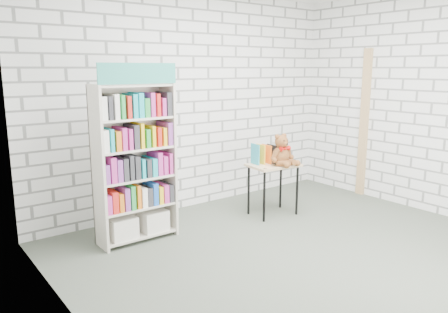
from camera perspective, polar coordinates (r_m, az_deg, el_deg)
ground at (r=4.59m, az=10.58°, el=-12.23°), size 4.50×4.50×0.00m
room_shell at (r=4.21m, az=11.48°, el=10.63°), size 4.52×4.02×2.81m
bookshelf at (r=4.68m, az=-11.57°, el=-0.72°), size 0.84×0.33×1.88m
display_table at (r=5.49m, az=6.45°, el=-1.91°), size 0.65×0.48×0.66m
table_books at (r=5.52m, az=5.88°, el=0.49°), size 0.44×0.23×0.25m
teddy_bear at (r=5.40m, az=7.63°, el=0.50°), size 0.36×0.33×0.39m
door_trim at (r=6.60m, az=17.82°, el=4.15°), size 0.05×0.12×2.10m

